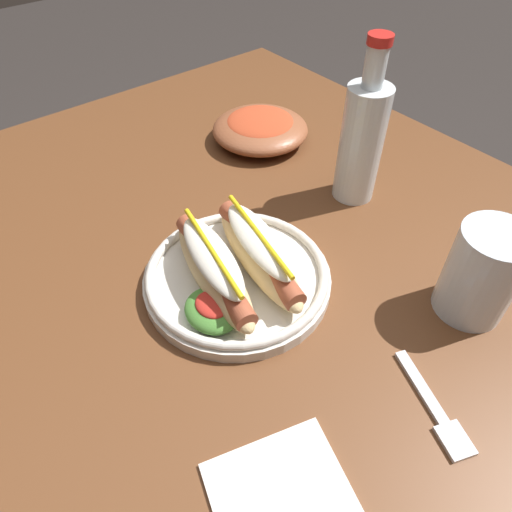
# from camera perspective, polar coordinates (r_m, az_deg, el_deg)

# --- Properties ---
(ground_plane) EXTENTS (8.00, 8.00, 0.00)m
(ground_plane) POSITION_cam_1_polar(r_m,az_deg,el_deg) (1.25, 3.86, -25.55)
(ground_plane) COLOR #2D2826
(dining_table) EXTENTS (1.23, 0.84, 0.74)m
(dining_table) POSITION_cam_1_polar(r_m,az_deg,el_deg) (0.68, 6.42, -7.61)
(dining_table) COLOR brown
(dining_table) RESTS_ON ground_plane
(hot_dog_plate) EXTENTS (0.23, 0.23, 0.08)m
(hot_dog_plate) POSITION_cam_1_polar(r_m,az_deg,el_deg) (0.56, -2.50, -1.78)
(hot_dog_plate) COLOR silver
(hot_dog_plate) RESTS_ON dining_table
(fork) EXTENTS (0.12, 0.06, 0.00)m
(fork) POSITION_cam_1_polar(r_m,az_deg,el_deg) (0.51, 21.42, -17.42)
(fork) COLOR silver
(fork) RESTS_ON dining_table
(water_cup) EXTENTS (0.08, 0.08, 0.12)m
(water_cup) POSITION_cam_1_polar(r_m,az_deg,el_deg) (0.57, 26.21, -1.95)
(water_cup) COLOR silver
(water_cup) RESTS_ON dining_table
(glass_bottle) EXTENTS (0.06, 0.06, 0.24)m
(glass_bottle) POSITION_cam_1_polar(r_m,az_deg,el_deg) (0.68, 12.97, 13.88)
(glass_bottle) COLOR silver
(glass_bottle) RESTS_ON dining_table
(side_bowl) EXTENTS (0.17, 0.17, 0.05)m
(side_bowl) POSITION_cam_1_polar(r_m,az_deg,el_deg) (0.83, 0.53, 15.60)
(side_bowl) COLOR brown
(side_bowl) RESTS_ON dining_table
(napkin) EXTENTS (0.16, 0.15, 0.00)m
(napkin) POSITION_cam_1_polar(r_m,az_deg,el_deg) (0.45, 3.93, -28.93)
(napkin) COLOR white
(napkin) RESTS_ON dining_table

